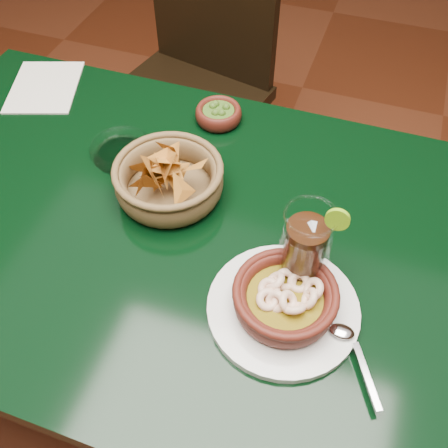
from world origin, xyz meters
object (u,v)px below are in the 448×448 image
(dining_table, at_px, (162,249))
(shrimp_plate, at_px, (285,301))
(cola_drink, at_px, (304,250))
(chip_basket, at_px, (169,179))
(dining_chair, at_px, (192,80))

(dining_table, xyz_separation_m, shrimp_plate, (0.27, -0.11, 0.13))
(dining_table, height_order, cola_drink, cola_drink)
(dining_table, bearing_deg, shrimp_plate, -22.46)
(chip_basket, xyz_separation_m, cola_drink, (0.28, -0.11, 0.04))
(shrimp_plate, relative_size, cola_drink, 1.55)
(dining_table, distance_m, chip_basket, 0.15)
(shrimp_plate, xyz_separation_m, cola_drink, (0.01, 0.07, 0.05))
(dining_chair, distance_m, shrimp_plate, 0.99)
(cola_drink, bearing_deg, shrimp_plate, -97.48)
(dining_table, distance_m, dining_chair, 0.75)
(dining_table, relative_size, cola_drink, 6.33)
(dining_chair, height_order, chip_basket, dining_chair)
(dining_chair, distance_m, chip_basket, 0.73)
(chip_basket, bearing_deg, dining_chair, 108.95)
(dining_table, bearing_deg, cola_drink, -9.26)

